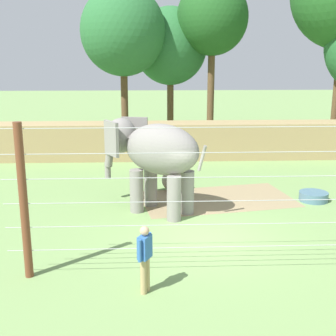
{
  "coord_description": "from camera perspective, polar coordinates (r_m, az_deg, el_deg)",
  "views": [
    {
      "loc": [
        -1.79,
        -12.9,
        5.49
      ],
      "look_at": [
        -1.09,
        3.34,
        1.4
      ],
      "focal_mm": 48.04,
      "sensor_mm": 36.0,
      "label": 1
    }
  ],
  "objects": [
    {
      "name": "ground_plane",
      "position": [
        14.13,
        5.06,
        -8.8
      ],
      "size": [
        120.0,
        120.0,
        0.0
      ],
      "primitive_type": "plane",
      "color": "#759956"
    },
    {
      "name": "dirt_patch",
      "position": [
        17.81,
        6.22,
        -3.91
      ],
      "size": [
        6.36,
        4.29,
        0.01
      ],
      "primitive_type": "cube",
      "rotation": [
        0.0,
        0.0,
        0.18
      ],
      "color": "#937F5B",
      "rests_on": "ground"
    },
    {
      "name": "embankment_wall",
      "position": [
        24.53,
        1.76,
        3.51
      ],
      "size": [
        36.0,
        1.8,
        1.95
      ],
      "primitive_type": "cube",
      "color": "tan",
      "rests_on": "ground"
    },
    {
      "name": "elephant",
      "position": [
        15.83,
        -1.82,
        1.99
      ],
      "size": [
        3.9,
        3.37,
        3.27
      ],
      "color": "gray",
      "rests_on": "ground"
    },
    {
      "name": "enrichment_ball",
      "position": [
        18.67,
        0.58,
        -1.54
      ],
      "size": [
        0.9,
        0.9,
        0.9
      ],
      "primitive_type": "sphere",
      "color": "gray",
      "rests_on": "ground"
    },
    {
      "name": "cable_fence",
      "position": [
        11.31,
        6.77,
        -3.93
      ],
      "size": [
        10.76,
        0.21,
        3.97
      ],
      "color": "brown",
      "rests_on": "ground"
    },
    {
      "name": "zookeeper",
      "position": [
        10.72,
        -2.95,
        -11.12
      ],
      "size": [
        0.36,
        0.57,
        1.67
      ],
      "color": "tan",
      "rests_on": "ground"
    },
    {
      "name": "water_tub",
      "position": [
        18.32,
        17.98,
        -3.43
      ],
      "size": [
        1.1,
        1.1,
        0.35
      ],
      "color": "slate",
      "rests_on": "ground"
    },
    {
      "name": "tree_far_left",
      "position": [
        29.52,
        5.66,
        18.37
      ],
      "size": [
        4.44,
        4.44,
        10.1
      ],
      "color": "brown",
      "rests_on": "ground"
    },
    {
      "name": "tree_behind_wall",
      "position": [
        30.65,
        0.3,
        15.16
      ],
      "size": [
        4.82,
        4.82,
        8.59
      ],
      "color": "brown",
      "rests_on": "ground"
    },
    {
      "name": "tree_far_right",
      "position": [
        28.61,
        -5.74,
        16.86
      ],
      "size": [
        5.16,
        5.16,
        9.62
      ],
      "color": "brown",
      "rests_on": "ground"
    }
  ]
}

